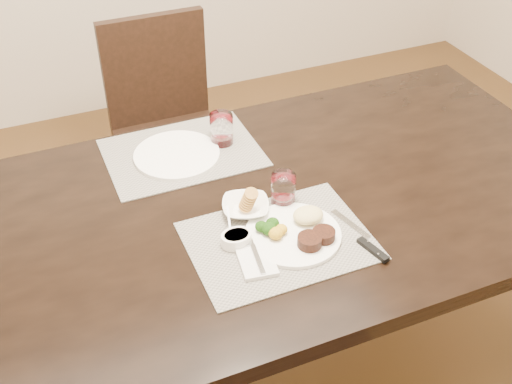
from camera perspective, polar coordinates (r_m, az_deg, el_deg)
name	(u,v)px	position (r m, az deg, el deg)	size (l,w,h in m)	color
ground_plane	(256,372)	(2.31, -0.04, -15.73)	(4.50, 4.50, 0.00)	#4B3318
dining_table	(255,227)	(1.82, -0.05, -3.10)	(2.00, 1.00, 0.75)	black
chair_far	(166,119)	(2.64, -7.98, 6.47)	(0.42, 0.42, 0.90)	black
placemat_near	(279,241)	(1.65, 2.05, -4.36)	(0.46, 0.34, 0.00)	gray
placemat_far	(182,153)	(1.98, -6.57, 3.49)	(0.46, 0.34, 0.00)	gray
dinner_plate	(298,231)	(1.66, 3.73, -3.51)	(0.25, 0.25, 0.04)	white
napkin_fork	(255,256)	(1.59, -0.10, -5.73)	(0.11, 0.16, 0.02)	white
steak_knife	(367,243)	(1.66, 9.86, -4.50)	(0.05, 0.23, 0.01)	silver
cracker_bowl	(246,207)	(1.72, -0.94, -1.33)	(0.16, 0.16, 0.06)	white
sauce_ramekin	(236,238)	(1.63, -1.75, -4.14)	(0.08, 0.12, 0.06)	white
wine_glass_near	(283,191)	(1.74, 2.43, 0.13)	(0.07, 0.07, 0.09)	white
far_plate	(177,155)	(1.96, -7.06, 3.30)	(0.26, 0.26, 0.01)	white
wine_glass_far	(222,130)	(1.99, -3.08, 5.50)	(0.07, 0.07, 0.10)	white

